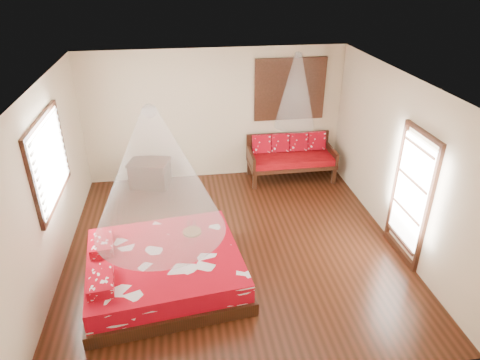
# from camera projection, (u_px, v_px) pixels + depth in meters

# --- Properties ---
(room) EXTENTS (5.54, 5.54, 2.84)m
(room) POSITION_uv_depth(u_px,v_px,m) (232.00, 172.00, 6.66)
(room) COLOR black
(room) RESTS_ON ground
(bed) EXTENTS (2.52, 2.33, 0.65)m
(bed) POSITION_uv_depth(u_px,v_px,m) (164.00, 269.00, 6.38)
(bed) COLOR black
(bed) RESTS_ON floor
(daybed) EXTENTS (1.86, 0.83, 0.96)m
(daybed) POSITION_uv_depth(u_px,v_px,m) (290.00, 155.00, 9.37)
(daybed) COLOR black
(daybed) RESTS_ON floor
(storage_chest) EXTENTS (0.95, 0.79, 0.56)m
(storage_chest) POSITION_uv_depth(u_px,v_px,m) (150.00, 173.00, 9.13)
(storage_chest) COLOR black
(storage_chest) RESTS_ON floor
(shutter_panel) EXTENTS (1.52, 0.06, 1.32)m
(shutter_panel) POSITION_uv_depth(u_px,v_px,m) (290.00, 89.00, 9.02)
(shutter_panel) COLOR black
(shutter_panel) RESTS_ON wall_back
(window_left) EXTENTS (0.10, 1.74, 1.34)m
(window_left) POSITION_uv_depth(u_px,v_px,m) (50.00, 161.00, 6.34)
(window_left) COLOR black
(window_left) RESTS_ON wall_left
(glazed_door) EXTENTS (0.08, 1.02, 2.16)m
(glazed_door) POSITION_uv_depth(u_px,v_px,m) (410.00, 197.00, 6.65)
(glazed_door) COLOR black
(glazed_door) RESTS_ON floor
(wine_tray) EXTENTS (0.29, 0.29, 0.23)m
(wine_tray) POSITION_uv_depth(u_px,v_px,m) (192.00, 229.00, 6.75)
(wine_tray) COLOR brown
(wine_tray) RESTS_ON bed
(mosquito_net_main) EXTENTS (1.84, 1.84, 1.80)m
(mosquito_net_main) POSITION_uv_depth(u_px,v_px,m) (155.00, 173.00, 5.64)
(mosquito_net_main) COLOR white
(mosquito_net_main) RESTS_ON ceiling
(mosquito_net_daybed) EXTENTS (0.83, 0.83, 1.50)m
(mosquito_net_daybed) POSITION_uv_depth(u_px,v_px,m) (296.00, 91.00, 8.57)
(mosquito_net_daybed) COLOR white
(mosquito_net_daybed) RESTS_ON ceiling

